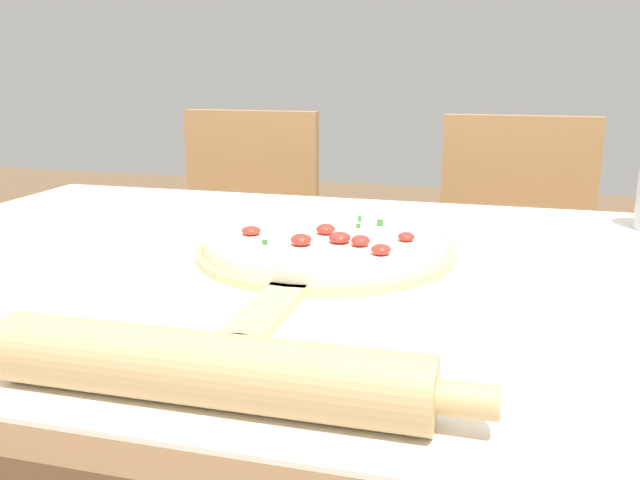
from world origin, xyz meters
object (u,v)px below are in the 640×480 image
(chair_left, at_px, (242,253))
(chair_right, at_px, (512,273))
(pizza, at_px, (326,238))
(rolling_pin, at_px, (208,369))
(pizza_peel, at_px, (322,255))

(chair_left, height_order, chair_right, same)
(pizza, bearing_deg, chair_right, 70.47)
(rolling_pin, bearing_deg, pizza, 92.54)
(pizza_peel, xyz_separation_m, rolling_pin, (0.02, -0.42, 0.02))
(pizza, height_order, chair_left, chair_left)
(rolling_pin, bearing_deg, chair_left, 110.65)
(pizza_peel, relative_size, pizza, 1.63)
(rolling_pin, xyz_separation_m, chair_left, (-0.46, 1.22, -0.27))
(pizza_peel, relative_size, rolling_pin, 1.25)
(pizza_peel, bearing_deg, rolling_pin, -87.29)
(pizza, xyz_separation_m, chair_right, (0.28, 0.78, -0.26))
(rolling_pin, bearing_deg, chair_right, 78.15)
(pizza_peel, height_order, pizza, pizza)
(pizza, relative_size, chair_left, 0.38)
(chair_right, bearing_deg, pizza, -109.99)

